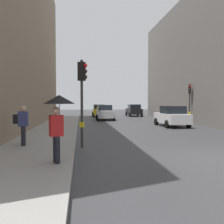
# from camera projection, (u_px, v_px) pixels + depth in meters

# --- Properties ---
(ground_plane) EXTENTS (120.00, 120.00, 0.00)m
(ground_plane) POSITION_uv_depth(u_px,v_px,m) (220.00, 158.00, 8.88)
(ground_plane) COLOR #38383A
(sidewalk_kerb) EXTENTS (3.23, 40.00, 0.16)m
(sidewalk_kerb) POSITION_uv_depth(u_px,v_px,m) (49.00, 136.00, 13.90)
(sidewalk_kerb) COLOR gray
(sidewalk_kerb) RESTS_ON ground
(traffic_light_mid_street) EXTENTS (0.33, 0.45, 3.85)m
(traffic_light_mid_street) POSITION_uv_depth(u_px,v_px,m) (190.00, 96.00, 22.55)
(traffic_light_mid_street) COLOR #2D2D2D
(traffic_light_mid_street) RESTS_ON ground
(traffic_light_near_right) EXTENTS (0.45, 0.36, 3.99)m
(traffic_light_near_right) POSITION_uv_depth(u_px,v_px,m) (82.00, 87.00, 10.83)
(traffic_light_near_right) COLOR #2D2D2D
(traffic_light_near_right) RESTS_ON ground
(car_silver_hatchback) EXTENTS (2.09, 4.24, 1.76)m
(car_silver_hatchback) POSITION_uv_depth(u_px,v_px,m) (105.00, 112.00, 28.05)
(car_silver_hatchback) COLOR #BCBCC1
(car_silver_hatchback) RESTS_ON ground
(car_yellow_taxi) EXTENTS (2.07, 4.23, 1.76)m
(car_yellow_taxi) POSITION_uv_depth(u_px,v_px,m) (99.00, 110.00, 34.81)
(car_yellow_taxi) COLOR yellow
(car_yellow_taxi) RESTS_ON ground
(car_white_compact) EXTENTS (2.05, 4.21, 1.76)m
(car_white_compact) POSITION_uv_depth(u_px,v_px,m) (172.00, 116.00, 20.34)
(car_white_compact) COLOR silver
(car_white_compact) RESTS_ON ground
(car_dark_suv) EXTENTS (2.08, 4.23, 1.76)m
(car_dark_suv) POSITION_uv_depth(u_px,v_px,m) (134.00, 110.00, 35.78)
(car_dark_suv) COLOR black
(car_dark_suv) RESTS_ON ground
(pedestrian_with_umbrella) EXTENTS (1.00, 1.00, 2.14)m
(pedestrian_with_umbrella) POSITION_uv_depth(u_px,v_px,m) (58.00, 110.00, 7.45)
(pedestrian_with_umbrella) COLOR black
(pedestrian_with_umbrella) RESTS_ON sidewalk_kerb
(pedestrian_with_grey_backpack) EXTENTS (0.61, 0.36, 1.77)m
(pedestrian_with_grey_backpack) POSITION_uv_depth(u_px,v_px,m) (22.00, 123.00, 10.44)
(pedestrian_with_grey_backpack) COLOR black
(pedestrian_with_grey_backpack) RESTS_ON sidewalk_kerb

